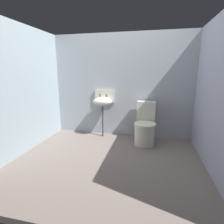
# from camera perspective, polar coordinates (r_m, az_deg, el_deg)

# --- Properties ---
(ground_plane) EXTENTS (3.28, 2.68, 0.08)m
(ground_plane) POSITION_cam_1_polar(r_m,az_deg,el_deg) (2.93, -1.28, -15.54)
(ground_plane) COLOR slate
(wall_back) EXTENTS (3.28, 0.10, 2.11)m
(wall_back) POSITION_cam_1_polar(r_m,az_deg,el_deg) (3.74, 3.10, 8.35)
(wall_back) COLOR #A1AAB4
(wall_back) RESTS_ON ground
(wall_left) EXTENTS (0.10, 2.48, 2.11)m
(wall_left) POSITION_cam_1_polar(r_m,az_deg,el_deg) (3.36, -26.57, 6.46)
(wall_left) COLOR #9BAFB8
(wall_left) RESTS_ON ground
(wall_right) EXTENTS (0.10, 2.48, 2.11)m
(wall_right) POSITION_cam_1_polar(r_m,az_deg,el_deg) (2.74, 31.08, 4.77)
(wall_right) COLOR #9DA3BB
(wall_right) RESTS_ON ground
(toilet_near_wall) EXTENTS (0.40, 0.59, 0.78)m
(toilet_near_wall) POSITION_cam_1_polar(r_m,az_deg,el_deg) (3.44, 10.64, -4.75)
(toilet_near_wall) COLOR silver
(toilet_near_wall) RESTS_ON ground
(sink) EXTENTS (0.42, 0.35, 0.99)m
(sink) POSITION_cam_1_polar(r_m,az_deg,el_deg) (3.65, -2.96, 3.51)
(sink) COLOR #435056
(sink) RESTS_ON ground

